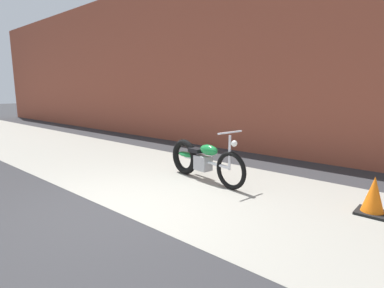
# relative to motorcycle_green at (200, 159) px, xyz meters

# --- Properties ---
(ground_plane) EXTENTS (80.00, 80.00, 0.00)m
(ground_plane) POSITION_rel_motorcycle_green_xyz_m (0.20, -2.06, -0.40)
(ground_plane) COLOR #2D2D30
(sidewalk_slab) EXTENTS (36.00, 3.50, 0.01)m
(sidewalk_slab) POSITION_rel_motorcycle_green_xyz_m (0.20, -0.31, -0.40)
(sidewalk_slab) COLOR gray
(sidewalk_slab) RESTS_ON ground
(brick_building_wall) EXTENTS (36.00, 0.50, 5.31)m
(brick_building_wall) POSITION_rel_motorcycle_green_xyz_m (0.20, 3.14, 2.25)
(brick_building_wall) COLOR brown
(brick_building_wall) RESTS_ON ground
(motorcycle_green) EXTENTS (2.00, 0.65, 1.03)m
(motorcycle_green) POSITION_rel_motorcycle_green_xyz_m (0.00, 0.00, 0.00)
(motorcycle_green) COLOR black
(motorcycle_green) RESTS_ON ground
(traffic_cone) EXTENTS (0.40, 0.40, 0.55)m
(traffic_cone) POSITION_rel_motorcycle_green_xyz_m (2.92, 0.28, -0.15)
(traffic_cone) COLOR orange
(traffic_cone) RESTS_ON ground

